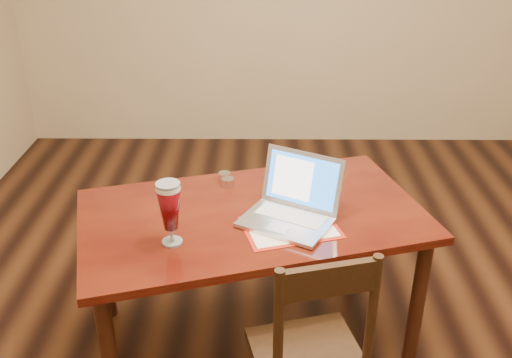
{
  "coord_description": "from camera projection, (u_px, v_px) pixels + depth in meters",
  "views": [
    {
      "loc": [
        -0.28,
        -2.11,
        1.95
      ],
      "look_at": [
        -0.3,
        -0.0,
        0.88
      ],
      "focal_mm": 40.0,
      "sensor_mm": 36.0,
      "label": 1
    }
  ],
  "objects": [
    {
      "name": "ground",
      "position": [
        318.0,
        340.0,
        2.77
      ],
      "size": [
        5.0,
        5.0,
        0.0
      ],
      "primitive_type": "plane",
      "color": "black",
      "rests_on": "ground"
    },
    {
      "name": "dining_table",
      "position": [
        252.0,
        227.0,
        2.52
      ],
      "size": [
        1.65,
        1.21,
        0.96
      ],
      "rotation": [
        0.0,
        0.0,
        0.28
      ],
      "color": "#53190B",
      "rests_on": "ground"
    },
    {
      "name": "dining_chair",
      "position": [
        311.0,
        357.0,
        2.07
      ],
      "size": [
        0.48,
        0.46,
        0.93
      ],
      "rotation": [
        0.0,
        0.0,
        0.25
      ],
      "color": "black",
      "rests_on": "ground"
    }
  ]
}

